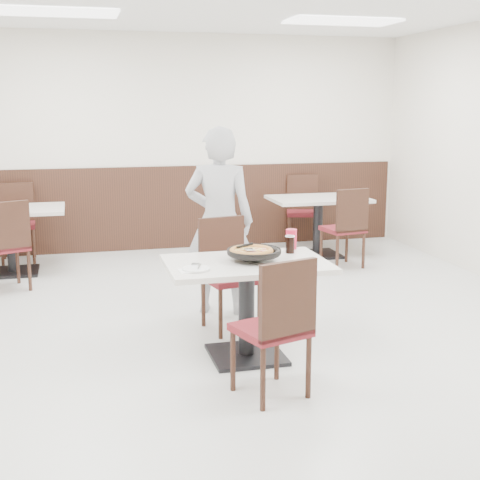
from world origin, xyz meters
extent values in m
plane|color=#A7A7A2|center=(0.00, 0.00, 0.00)|extent=(7.00, 7.00, 0.00)
cube|color=silver|center=(0.00, 3.50, 1.40)|extent=(6.00, 0.04, 2.80)
cube|color=black|center=(0.00, 3.48, 0.55)|extent=(5.90, 0.03, 1.10)
cube|color=white|center=(-1.50, 1.80, 2.78)|extent=(1.20, 0.60, 0.02)
cube|color=white|center=(1.50, 1.80, 2.78)|extent=(1.20, 0.60, 0.02)
cylinder|color=black|center=(-0.15, -0.54, 0.77)|extent=(0.14, 0.14, 0.04)
cylinder|color=black|center=(-0.13, -0.57, 0.79)|extent=(0.38, 0.38, 0.01)
cylinder|color=#B27535|center=(-0.15, -0.57, 0.81)|extent=(0.34, 0.34, 0.02)
cube|color=silver|center=(-0.17, -0.59, 0.84)|extent=(0.07, 0.09, 0.00)
cube|color=white|center=(-0.65, -0.76, 0.75)|extent=(0.15, 0.15, 0.00)
cylinder|color=white|center=(-0.60, -0.75, 0.76)|extent=(0.21, 0.21, 0.01)
cube|color=silver|center=(-0.57, -0.72, 0.77)|extent=(0.06, 0.15, 0.00)
cylinder|color=black|center=(0.21, -0.38, 0.81)|extent=(0.07, 0.07, 0.13)
cylinder|color=red|center=(0.27, -0.23, 0.83)|extent=(0.10, 0.10, 0.16)
imported|color=#AFB0B4|center=(-0.15, 0.57, 0.86)|extent=(0.73, 0.60, 1.71)
camera|label=1|loc=(-1.42, -5.27, 1.90)|focal=50.00mm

